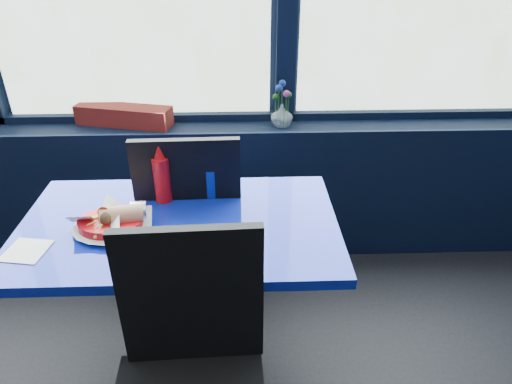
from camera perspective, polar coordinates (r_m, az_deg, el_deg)
name	(u,v)px	position (r m, az deg, el deg)	size (l,w,h in m)	color
window_sill	(149,190)	(2.72, -13.25, 0.21)	(5.00, 0.26, 0.80)	black
near_table	(183,260)	(1.86, -9.13, -8.43)	(1.20, 0.70, 0.75)	black
chair_near_front	(190,373)	(1.46, -8.25, -21.48)	(0.47, 0.48, 1.01)	black
chair_near_back	(194,215)	(2.10, -7.70, -2.88)	(0.47, 0.47, 1.01)	black
planter_box	(124,115)	(2.57, -16.18, 9.18)	(0.51, 0.13, 0.10)	maroon
flower_vase	(282,113)	(2.44, 3.25, 9.86)	(0.15, 0.15, 0.25)	silver
food_basket	(113,222)	(1.75, -17.47, -3.58)	(0.30, 0.30, 0.09)	red
ketchup_bottle	(162,176)	(1.85, -11.70, 1.96)	(0.07, 0.07, 0.25)	red
soda_cup	(211,181)	(1.88, -5.65, 1.40)	(0.08, 0.08, 0.26)	navy
napkin	(26,251)	(1.77, -26.77, -6.58)	(0.14, 0.14, 0.00)	white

